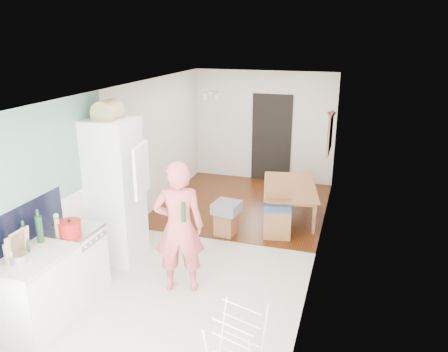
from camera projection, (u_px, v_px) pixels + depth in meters
The scene contains 31 objects.
room_shell at pixel (214, 172), 6.70m from camera, with size 3.20×7.00×2.50m, color white, non-canonical shape.
floor at pixel (215, 245), 7.10m from camera, with size 3.20×7.00×0.01m, color beige.
wood_floor_overlay at pixel (244, 204), 8.77m from camera, with size 3.20×3.30×0.01m, color #52260E.
sage_wall_panel at pixel (32, 161), 5.15m from camera, with size 0.02×3.00×1.30m, color gray.
tile_splashback at pixel (7, 234), 4.88m from camera, with size 0.02×1.90×0.50m, color black.
doorway_recess at pixel (271, 138), 9.88m from camera, with size 0.90×0.04×2.00m, color black.
base_cabinet at pixel (37, 294), 5.02m from camera, with size 0.60×0.90×0.86m, color white.
worktop at pixel (32, 259), 4.88m from camera, with size 0.62×0.92×0.06m, color beige.
range_cooker at pixel (76, 262), 5.70m from camera, with size 0.60×0.60×0.88m, color white.
cooker_top at pixel (73, 230), 5.55m from camera, with size 0.60×0.60×0.04m, color silver.
fridge_housing at pixel (116, 191), 6.41m from camera, with size 0.66×0.66×2.15m, color white.
fridge_door at pixel (141, 170), 5.82m from camera, with size 0.56×0.04×0.70m, color white.
fridge_interior at pixel (132, 162), 6.18m from camera, with size 0.02×0.52×0.66m, color white.
pinboard at pixel (330, 134), 7.88m from camera, with size 0.03×0.90×0.70m, color tan.
pinboard_frame at pixel (329, 134), 7.89m from camera, with size 0.01×0.94×0.74m, color olive.
wall_sconce at pixel (331, 116), 8.42m from camera, with size 0.18×0.18×0.16m, color maroon.
person at pixel (179, 216), 5.59m from camera, with size 0.77×0.51×2.12m, color #D85A5B.
dining_table at pixel (291, 203), 8.14m from camera, with size 1.44×0.80×0.50m, color olive.
dining_chair at pixel (278, 207), 7.27m from camera, with size 0.45×0.45×1.06m, color olive, non-canonical shape.
stool at pixel (226, 223), 7.40m from camera, with size 0.32×0.32×0.42m, color olive, non-canonical shape.
grey_drape at pixel (227, 208), 7.29m from camera, with size 0.41×0.41×0.19m, color gray.
bread_bin at pixel (108, 112), 6.02m from camera, with size 0.36×0.34×0.19m, color tan, non-canonical shape.
red_casserole at pixel (70, 228), 5.39m from camera, with size 0.29×0.29×0.17m, color red.
steel_pan at pixel (19, 258), 4.73m from camera, with size 0.19×0.19×0.10m, color silver.
held_bottle at pixel (183, 212), 5.42m from camera, with size 0.05×0.05×0.25m, color #193E1D.
bottle_a at pixel (40, 229), 5.15m from camera, with size 0.08×0.08×0.33m, color #193E1D.
bottle_b at pixel (25, 240), 4.92m from camera, with size 0.07×0.07×0.31m, color #193E1D.
bottle_c at pixel (8, 254), 4.71m from camera, with size 0.09×0.09×0.21m, color silver.
pepper_mill_front at pixel (57, 227), 5.32m from camera, with size 0.06×0.06×0.23m, color tan.
pepper_mill_back at pixel (41, 233), 5.22m from camera, with size 0.05×0.05×0.19m, color tan.
chopping_boards at pixel (17, 245), 4.77m from camera, with size 0.04×0.25×0.33m, color tan, non-canonical shape.
Camera 1 is at (2.05, -6.05, 3.31)m, focal length 35.00 mm.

